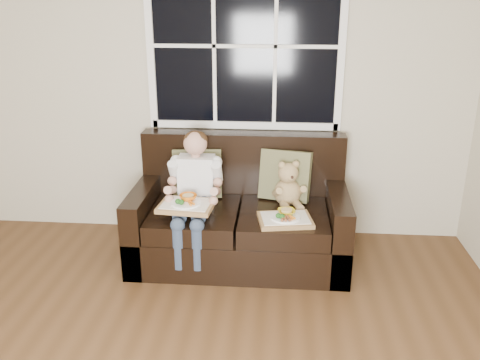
# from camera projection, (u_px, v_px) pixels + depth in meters

# --- Properties ---
(room_walls) EXTENTS (4.52, 5.02, 2.71)m
(room_walls) POSITION_uv_depth(u_px,v_px,m) (103.00, 126.00, 1.85)
(room_walls) COLOR beige
(room_walls) RESTS_ON ground
(window_back) EXTENTS (1.62, 0.04, 1.37)m
(window_back) POSITION_uv_depth(u_px,v_px,m) (245.00, 46.00, 4.12)
(window_back) COLOR black
(window_back) RESTS_ON room_walls
(loveseat) EXTENTS (1.70, 0.92, 0.96)m
(loveseat) POSITION_uv_depth(u_px,v_px,m) (240.00, 220.00, 4.15)
(loveseat) COLOR black
(loveseat) RESTS_ON ground
(pillow_left) EXTENTS (0.42, 0.23, 0.41)m
(pillow_left) POSITION_uv_depth(u_px,v_px,m) (197.00, 173.00, 4.20)
(pillow_left) COLOR brown
(pillow_left) RESTS_ON loveseat
(pillow_right) EXTENTS (0.44, 0.28, 0.42)m
(pillow_right) POSITION_uv_depth(u_px,v_px,m) (285.00, 175.00, 4.15)
(pillow_right) COLOR brown
(pillow_right) RESTS_ON loveseat
(child) EXTENTS (0.41, 0.61, 0.93)m
(child) POSITION_uv_depth(u_px,v_px,m) (195.00, 184.00, 3.94)
(child) COLOR white
(child) RESTS_ON loveseat
(teddy_bear) EXTENTS (0.26, 0.31, 0.38)m
(teddy_bear) POSITION_uv_depth(u_px,v_px,m) (288.00, 187.00, 4.04)
(teddy_bear) COLOR tan
(teddy_bear) RESTS_ON loveseat
(tray_left) EXTENTS (0.43, 0.34, 0.09)m
(tray_left) POSITION_uv_depth(u_px,v_px,m) (186.00, 204.00, 3.78)
(tray_left) COLOR #AB794D
(tray_left) RESTS_ON child
(tray_right) EXTENTS (0.44, 0.36, 0.09)m
(tray_right) POSITION_uv_depth(u_px,v_px,m) (285.00, 218.00, 3.77)
(tray_right) COLOR #AB794D
(tray_right) RESTS_ON loveseat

